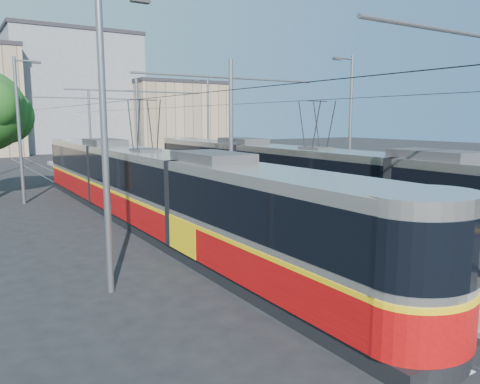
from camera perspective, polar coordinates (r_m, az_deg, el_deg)
ground at (r=15.78m, az=14.36°, el=-8.66°), size 160.00×160.00×0.00m
platform at (r=29.74m, az=-10.12°, el=-0.03°), size 4.00×50.00×0.30m
tactile_strip_left at (r=29.21m, az=-12.75°, el=0.03°), size 0.70×50.00×0.01m
tactile_strip_right at (r=30.29m, az=-7.59°, el=0.48°), size 0.70×50.00×0.01m
rails at (r=29.77m, az=-10.11°, el=-0.29°), size 8.71×70.00×0.03m
track_arrow at (r=11.39m, az=12.79°, el=-15.56°), size 1.20×5.00×0.01m
tram_left at (r=21.14m, az=-11.34°, el=0.61°), size 2.43×30.30×5.50m
tram_right at (r=22.28m, az=9.14°, el=1.48°), size 2.43×31.45×5.50m
catenary at (r=26.78m, az=-8.03°, el=8.45°), size 9.20×70.00×7.00m
street_lamps at (r=33.14m, az=-12.96°, el=7.78°), size 15.18×38.22×8.00m
shelter at (r=25.44m, az=-5.18°, el=1.41°), size 0.90×1.10×2.09m
building_centre at (r=76.28m, az=-19.76°, el=11.33°), size 18.36×14.28×17.27m
building_right at (r=74.98m, az=-7.96°, el=9.21°), size 14.28×10.20×10.47m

